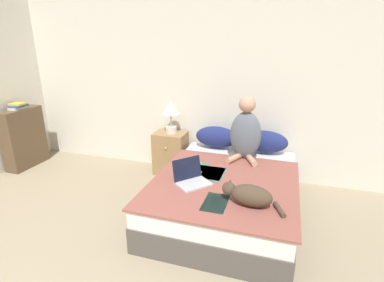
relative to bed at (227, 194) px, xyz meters
name	(u,v)px	position (x,y,z in m)	size (l,w,h in m)	color
wall_back	(190,83)	(-0.76, 1.05, 1.05)	(6.11, 0.05, 2.55)	beige
bed	(227,194)	(0.00, 0.00, 0.00)	(1.47, 1.95, 0.46)	#4C4742
pillow_near	(216,137)	(-0.32, 0.83, 0.37)	(0.57, 0.25, 0.29)	navy
pillow_far	(265,142)	(0.32, 0.83, 0.37)	(0.57, 0.25, 0.29)	navy
person_sitting	(246,132)	(0.10, 0.54, 0.57)	(0.38, 0.37, 0.77)	slate
cat_tabby	(249,195)	(0.30, -0.55, 0.33)	(0.57, 0.25, 0.20)	#473828
laptop_open	(191,178)	(-0.32, -0.30, 0.28)	(0.42, 0.42, 0.24)	#B7B7BC
nightstand	(171,153)	(-0.98, 0.80, 0.08)	(0.44, 0.37, 0.60)	#937047
table_lamp	(171,111)	(-0.97, 0.81, 0.68)	(0.24, 0.24, 0.45)	beige
bookshelf	(24,138)	(-3.17, 0.37, 0.22)	(0.23, 0.64, 0.89)	brown
book_stack_top	(18,106)	(-3.17, 0.37, 0.70)	(0.20, 0.24, 0.09)	beige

